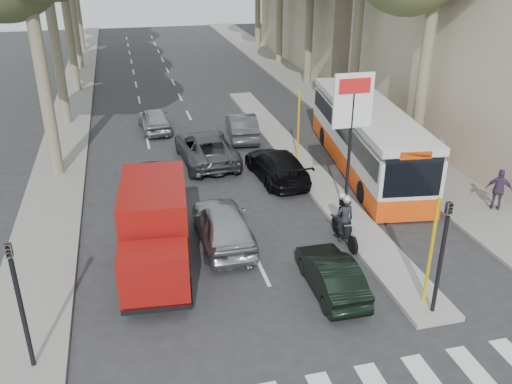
% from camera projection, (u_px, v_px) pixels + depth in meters
% --- Properties ---
extents(ground, '(120.00, 120.00, 0.00)m').
position_uv_depth(ground, '(308.00, 301.00, 16.19)').
color(ground, '#28282B').
rests_on(ground, ground).
extents(sidewalk_right, '(3.20, 70.00, 0.12)m').
position_uv_depth(sidewalk_right, '(307.00, 87.00, 40.09)').
color(sidewalk_right, gray).
rests_on(sidewalk_right, ground).
extents(median_left, '(2.40, 64.00, 0.12)m').
position_uv_depth(median_left, '(76.00, 90.00, 39.07)').
color(median_left, gray).
rests_on(median_left, ground).
extents(traffic_island, '(1.50, 26.00, 0.16)m').
position_uv_depth(traffic_island, '(297.00, 159.00, 26.57)').
color(traffic_island, gray).
rests_on(traffic_island, ground).
extents(billboard, '(1.50, 12.10, 5.60)m').
position_uv_depth(billboard, '(351.00, 125.00, 19.76)').
color(billboard, yellow).
rests_on(billboard, ground).
extents(traffic_light_island, '(0.16, 0.41, 3.60)m').
position_uv_depth(traffic_light_island, '(444.00, 240.00, 14.55)').
color(traffic_light_island, black).
rests_on(traffic_light_island, ground).
extents(traffic_light_left, '(0.16, 0.41, 3.60)m').
position_uv_depth(traffic_light_left, '(16.00, 286.00, 12.60)').
color(traffic_light_left, black).
rests_on(traffic_light_left, ground).
extents(silver_hatchback, '(1.80, 4.45, 1.52)m').
position_uv_depth(silver_hatchback, '(223.00, 224.00, 19.01)').
color(silver_hatchback, '#ACAFB5').
rests_on(silver_hatchback, ground).
extents(dark_hatchback, '(1.29, 3.59, 1.18)m').
position_uv_depth(dark_hatchback, '(331.00, 274.00, 16.45)').
color(dark_hatchback, black).
rests_on(dark_hatchback, ground).
extents(queue_car_a, '(2.72, 5.41, 1.47)m').
position_uv_depth(queue_car_a, '(206.00, 148.00, 26.18)').
color(queue_car_a, '#46484D').
rests_on(queue_car_a, ground).
extents(queue_car_b, '(2.24, 4.79, 1.35)m').
position_uv_depth(queue_car_b, '(277.00, 165.00, 24.29)').
color(queue_car_b, black).
rests_on(queue_car_b, ground).
extents(queue_car_c, '(1.83, 3.97, 1.32)m').
position_uv_depth(queue_car_c, '(154.00, 120.00, 30.58)').
color(queue_car_c, '#A0A4A8').
rests_on(queue_car_c, ground).
extents(queue_car_d, '(1.88, 4.31, 1.38)m').
position_uv_depth(queue_car_d, '(242.00, 126.00, 29.42)').
color(queue_car_d, '#4C4F54').
rests_on(queue_car_d, ground).
extents(queue_car_e, '(2.14, 4.52, 1.27)m').
position_uv_depth(queue_car_e, '(150.00, 179.00, 22.97)').
color(queue_car_e, black).
rests_on(queue_car_e, ground).
extents(red_truck, '(2.46, 5.47, 2.84)m').
position_uv_depth(red_truck, '(155.00, 229.00, 17.15)').
color(red_truck, black).
rests_on(red_truck, ground).
extents(city_bus, '(4.03, 11.76, 3.04)m').
position_uv_depth(city_bus, '(366.00, 136.00, 25.12)').
color(city_bus, '#ED460D').
rests_on(city_bus, ground).
extents(motorcycle, '(0.78, 2.16, 1.84)m').
position_uv_depth(motorcycle, '(343.00, 219.00, 19.22)').
color(motorcycle, black).
rests_on(motorcycle, ground).
extents(pedestrian_near, '(1.08, 0.97, 1.69)m').
position_uv_depth(pedestrian_near, '(499.00, 190.00, 21.18)').
color(pedestrian_near, '#463550').
rests_on(pedestrian_near, sidewalk_right).
extents(pedestrian_far, '(1.14, 0.89, 1.61)m').
position_uv_depth(pedestrian_far, '(439.00, 155.00, 24.70)').
color(pedestrian_far, brown).
rests_on(pedestrian_far, sidewalk_right).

